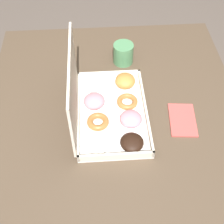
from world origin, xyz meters
The scene contains 5 objects.
ground_plane centered at (0.00, 0.00, 0.00)m, with size 8.00×8.00×0.00m, color #564C44.
dining_table centered at (0.00, 0.00, 0.64)m, with size 1.02×0.99×0.74m.
donut_box centered at (-0.04, 0.04, 0.79)m, with size 0.40×0.27×0.28m.
coffee_mug centered at (0.25, -0.06, 0.79)m, with size 0.09×0.09×0.09m.
paper_napkin centered at (-0.09, -0.25, 0.75)m, with size 0.16×0.11×0.01m.
Camera 1 is at (-0.79, 0.06, 1.66)m, focal length 50.00 mm.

